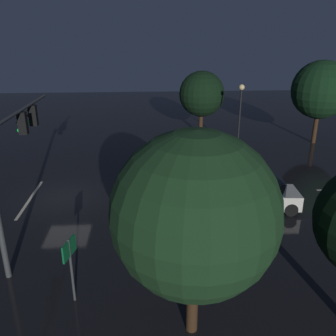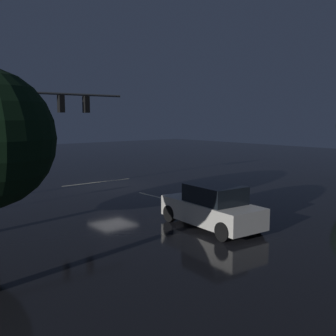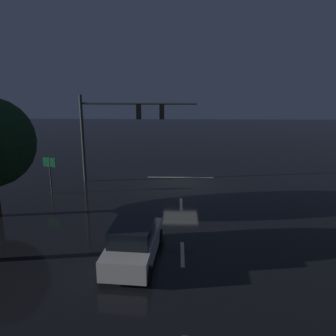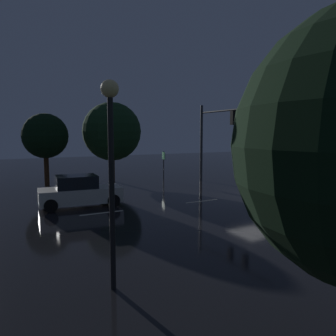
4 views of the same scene
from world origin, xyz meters
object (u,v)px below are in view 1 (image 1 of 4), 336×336
object	(u,v)px
traffic_signal_assembly	(15,147)
tree_left_far	(321,90)
route_sign	(70,257)
car_approaching	(258,195)
tree_left_near	(202,94)
street_lamp_left_kerb	(240,105)
tree_right_near	(195,214)

from	to	relation	value
traffic_signal_assembly	tree_left_far	bearing A→B (deg)	125.11
route_sign	tree_left_far	bearing A→B (deg)	136.70
car_approaching	tree_left_near	bearing A→B (deg)	-177.46
car_approaching	street_lamp_left_kerb	xyz separation A→B (m)	(-9.92, 1.51, 2.85)
tree_left_near	street_lamp_left_kerb	bearing A→B (deg)	23.28
street_lamp_left_kerb	tree_right_near	xyz separation A→B (m)	(17.95, -6.09, 0.44)
street_lamp_left_kerb	tree_left_near	xyz separation A→B (m)	(-5.05, -2.17, 0.11)
route_sign	tree_left_near	distance (m)	22.88
car_approaching	tree_left_near	xyz separation A→B (m)	(-14.98, -0.66, 2.96)
street_lamp_left_kerb	route_sign	world-z (taller)	street_lamp_left_kerb
car_approaching	route_sign	xyz separation A→B (m)	(6.44, -8.49, 0.97)
street_lamp_left_kerb	tree_left_near	bearing A→B (deg)	-156.72
traffic_signal_assembly	tree_left_near	size ratio (longest dim) A/B	1.41
traffic_signal_assembly	tree_left_far	world-z (taller)	tree_left_far
street_lamp_left_kerb	tree_right_near	distance (m)	18.96
tree_left_near	tree_left_far	size ratio (longest dim) A/B	0.84
car_approaching	street_lamp_left_kerb	world-z (taller)	street_lamp_left_kerb
route_sign	tree_left_near	bearing A→B (deg)	159.92
route_sign	tree_right_near	bearing A→B (deg)	67.88
car_approaching	street_lamp_left_kerb	distance (m)	10.43
car_approaching	tree_right_near	size ratio (longest dim) A/B	0.69
traffic_signal_assembly	route_sign	xyz separation A→B (m)	(4.18, 2.77, -2.62)
street_lamp_left_kerb	tree_left_far	world-z (taller)	tree_left_far
street_lamp_left_kerb	route_sign	size ratio (longest dim) A/B	2.14
tree_left_near	traffic_signal_assembly	bearing A→B (deg)	-31.59
street_lamp_left_kerb	traffic_signal_assembly	bearing A→B (deg)	-46.35
traffic_signal_assembly	street_lamp_left_kerb	distance (m)	17.66
tree_left_near	tree_right_near	world-z (taller)	tree_right_near
tree_left_near	tree_right_near	bearing A→B (deg)	-9.68
tree_left_near	tree_right_near	xyz separation A→B (m)	(23.00, -3.92, 0.33)
traffic_signal_assembly	tree_right_near	xyz separation A→B (m)	(5.76, 6.68, -0.30)
car_approaching	tree_left_near	distance (m)	15.28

